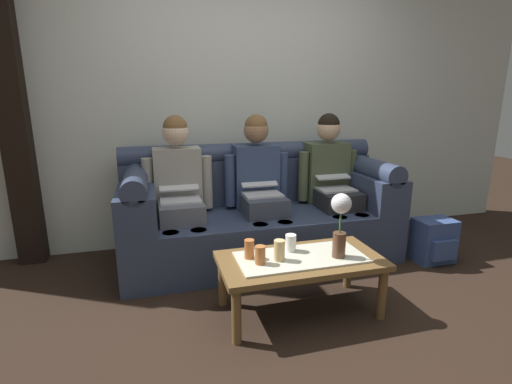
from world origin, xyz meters
The scene contains 14 objects.
ground_plane centered at (0.00, 0.00, 0.00)m, with size 14.00×14.00×0.00m, color black.
back_wall_patterned centered at (0.00, 1.70, 1.45)m, with size 6.00×0.12×2.90m, color silver.
timber_pillar centered at (-1.89, 1.58, 1.45)m, with size 0.20×0.20×2.90m, color black.
couch centered at (0.00, 1.17, 0.37)m, with size 2.27×0.88×0.96m.
person_left centered at (-0.67, 1.17, 0.66)m, with size 0.56×0.67×1.22m.
person_middle centered at (0.00, 1.17, 0.66)m, with size 0.56×0.67×1.22m.
person_right centered at (0.67, 1.17, 0.66)m, with size 0.56×0.67×1.22m.
coffee_table centered at (0.00, 0.21, 0.33)m, with size 1.03×0.53×0.39m.
flower_vase centered at (0.23, 0.15, 0.64)m, with size 0.12×0.12×0.41m.
cup_near_left centered at (-0.32, 0.28, 0.45)m, with size 0.06×0.06×0.12m, color #B26633.
cup_near_right centered at (-0.28, 0.18, 0.44)m, with size 0.06×0.06×0.11m, color #B26633.
cup_far_center centered at (-0.15, 0.20, 0.45)m, with size 0.07×0.07×0.13m, color #DBB77A.
cup_far_left centered at (-0.03, 0.31, 0.44)m, with size 0.07×0.07×0.11m, color white.
backpack_right centered at (1.39, 0.64, 0.18)m, with size 0.32×0.27×0.37m.
Camera 1 is at (-0.86, -1.84, 1.36)m, focal length 26.50 mm.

